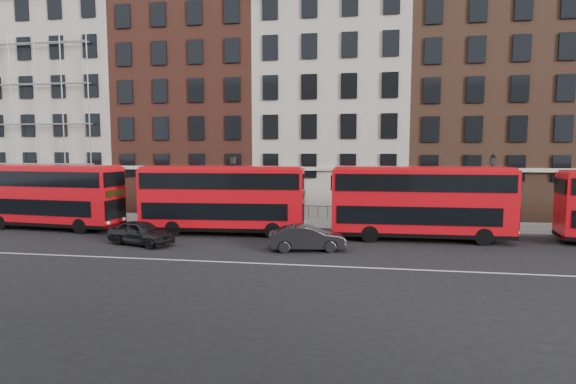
% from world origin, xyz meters
% --- Properties ---
extents(ground, '(120.00, 120.00, 0.00)m').
position_xyz_m(ground, '(0.00, 0.00, 0.00)').
color(ground, black).
rests_on(ground, ground).
extents(pavement, '(80.00, 5.00, 0.15)m').
position_xyz_m(pavement, '(0.00, 10.50, 0.07)').
color(pavement, gray).
rests_on(pavement, ground).
extents(kerb, '(80.00, 0.30, 0.16)m').
position_xyz_m(kerb, '(0.00, 8.00, 0.08)').
color(kerb, gray).
rests_on(kerb, ground).
extents(road_centre_line, '(70.00, 0.12, 0.01)m').
position_xyz_m(road_centre_line, '(0.00, -2.00, 0.01)').
color(road_centre_line, white).
rests_on(road_centre_line, ground).
extents(building_terrace, '(64.00, 11.95, 22.00)m').
position_xyz_m(building_terrace, '(-0.31, 17.88, 10.24)').
color(building_terrace, '#AEA697').
rests_on(building_terrace, ground).
extents(bus_a, '(11.28, 3.59, 4.66)m').
position_xyz_m(bus_a, '(-19.85, 5.42, 2.50)').
color(bus_a, red).
rests_on(bus_a, ground).
extents(bus_b, '(11.22, 3.44, 4.65)m').
position_xyz_m(bus_b, '(-6.67, 5.41, 2.49)').
color(bus_b, red).
rests_on(bus_b, ground).
extents(bus_c, '(11.24, 2.97, 4.69)m').
position_xyz_m(bus_c, '(6.33, 5.42, 2.52)').
color(bus_c, red).
rests_on(bus_c, ground).
extents(car_rear, '(4.66, 2.98, 1.48)m').
position_xyz_m(car_rear, '(-10.55, 1.30, 0.74)').
color(car_rear, black).
rests_on(car_rear, ground).
extents(car_front, '(4.62, 2.39, 1.45)m').
position_xyz_m(car_front, '(-0.38, 1.35, 0.73)').
color(car_front, black).
rests_on(car_front, ground).
extents(lamp_post_left, '(0.44, 0.44, 5.33)m').
position_xyz_m(lamp_post_left, '(-6.74, 8.39, 3.08)').
color(lamp_post_left, black).
rests_on(lamp_post_left, pavement).
extents(lamp_post_right, '(0.44, 0.44, 5.33)m').
position_xyz_m(lamp_post_right, '(11.55, 8.74, 3.08)').
color(lamp_post_right, black).
rests_on(lamp_post_right, pavement).
extents(iron_railings, '(6.60, 0.06, 1.00)m').
position_xyz_m(iron_railings, '(0.00, 12.70, 0.65)').
color(iron_railings, black).
rests_on(iron_railings, pavement).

